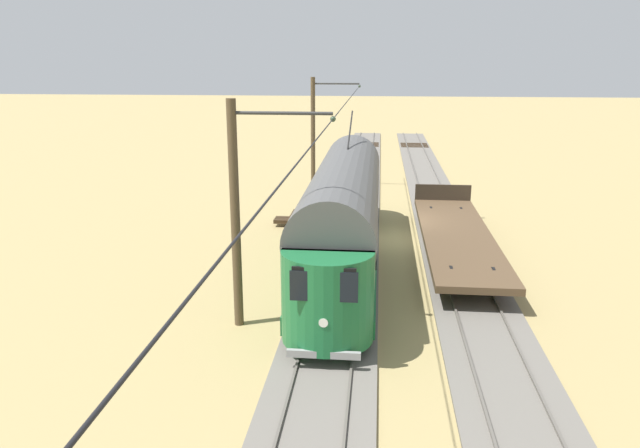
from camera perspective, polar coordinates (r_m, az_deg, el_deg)
name	(u,v)px	position (r m, az deg, el deg)	size (l,w,h in m)	color
ground_plane	(399,240)	(27.56, 7.48, -1.48)	(220.00, 220.00, 0.00)	#9E8956
track_streetcar_siding	(449,238)	(28.02, 12.17, -1.31)	(2.80, 80.00, 0.18)	#666059
track_adjacent_siding	(349,235)	(27.86, 2.74, -1.07)	(2.80, 80.00, 0.18)	#666059
vintage_streetcar	(344,210)	(23.38, 2.29, 1.33)	(2.65, 17.34, 5.42)	#196033
flatcar_adjacent	(456,235)	(25.70, 12.79, -0.99)	(2.80, 12.47, 1.60)	brown
catenary_pole_foreground	(314,130)	(38.28, -0.53, 8.89)	(3.10, 0.28, 6.87)	#4C3D28
catenary_pole_mid_near	(238,211)	(17.82, -7.77, 1.20)	(3.10, 0.28, 6.87)	#4C3D28
overhead_wire_run	(333,116)	(17.74, 1.26, 10.19)	(2.89, 46.02, 0.18)	black
spare_tie_stack	(299,220)	(29.57, -2.02, 0.35)	(2.40, 2.40, 0.54)	#382819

